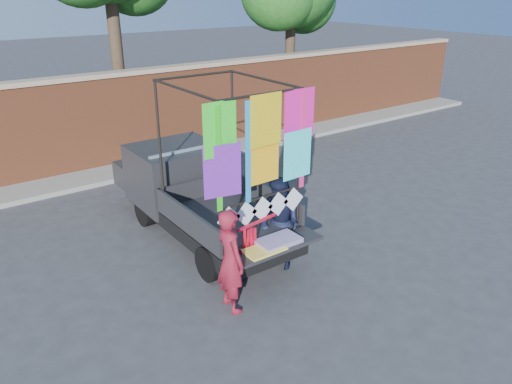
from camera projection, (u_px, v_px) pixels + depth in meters
ground at (255, 275)px, 8.88m from camera, size 90.00×90.00×0.00m
brick_wall at (105, 121)px, 13.59m from camera, size 30.00×0.45×2.61m
curb at (119, 172)px, 13.55m from camera, size 30.00×1.20×0.12m
pickup_truck at (189, 190)px, 10.38m from camera, size 2.07×5.19×3.27m
woman at (231, 261)px, 7.67m from camera, size 0.46×0.66×1.72m
man at (280, 224)px, 8.85m from camera, size 0.75×0.91×1.70m
streamer_bundle at (253, 234)px, 8.13m from camera, size 0.86×0.18×0.60m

